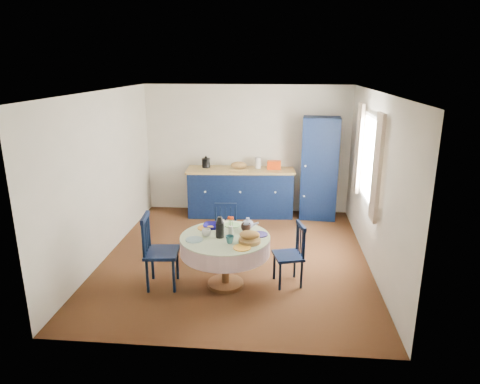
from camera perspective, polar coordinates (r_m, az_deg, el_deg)
The scene contains 17 objects.
floor at distance 6.71m, azimuth -0.58°, elevation -8.62°, with size 4.50×4.50×0.00m, color black.
ceiling at distance 6.07m, azimuth -0.65°, elevation 13.21°, with size 4.50×4.50×0.00m, color white.
wall_back at distance 8.46m, azimuth 0.93°, elevation 5.68°, with size 4.00×0.02×2.50m, color beige.
wall_left at distance 6.77m, azimuth -17.72°, elevation 2.06°, with size 0.02×4.50×2.50m, color beige.
wall_right at distance 6.40m, azimuth 17.52°, elevation 1.25°, with size 0.02×4.50×2.50m, color beige.
window at distance 6.61m, azimuth 16.81°, elevation 4.24°, with size 0.10×1.74×1.45m.
kitchen_counter at distance 8.37m, azimuth 0.08°, elevation 0.10°, with size 2.11×0.78×1.16m.
pantry_cabinet at distance 8.23m, azimuth 10.54°, elevation 3.09°, with size 0.72×0.54×1.94m.
dining_table at distance 5.66m, azimuth -1.87°, elevation -7.03°, with size 1.18×1.18×0.99m.
chair_left at distance 5.79m, azimuth -10.83°, elevation -7.69°, with size 0.47×0.49×1.01m.
chair_far at distance 6.53m, azimuth -1.98°, elevation -5.29°, with size 0.40×0.38×0.84m.
chair_right at distance 5.81m, azimuth 6.79°, elevation -8.21°, with size 0.45×0.46×0.86m.
mug_a at distance 5.62m, azimuth -4.51°, elevation -5.40°, with size 0.12×0.12×0.09m, color silver.
mug_b at distance 5.39m, azimuth -1.38°, elevation -6.34°, with size 0.11×0.11×0.10m, color #2B646D.
mug_c at distance 5.75m, azimuth 0.79°, elevation -4.75°, with size 0.14×0.14×0.11m, color black.
mug_d at distance 5.93m, azimuth -2.60°, elevation -4.17°, with size 0.10×0.10×0.09m, color silver.
cobalt_bowl at distance 5.88m, azimuth -3.74°, elevation -4.57°, with size 0.24×0.24×0.06m, color #0F0A65.
Camera 1 is at (0.62, -6.03, 2.87)m, focal length 32.00 mm.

